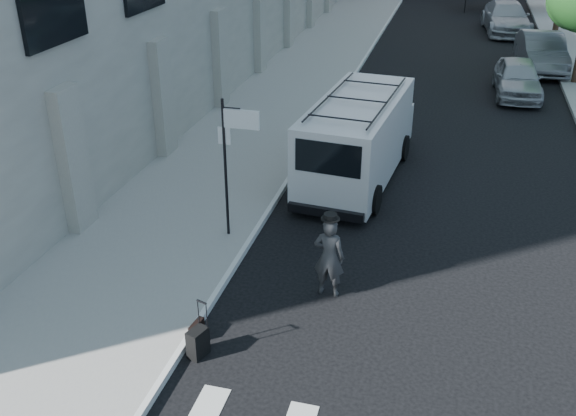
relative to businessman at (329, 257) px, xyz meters
The scene contains 10 objects.
ground 1.76m from the businessman, 101.63° to the right, with size 120.00×120.00×0.00m, color black.
sidewalk_left 15.25m from the businessman, 107.40° to the left, with size 4.50×48.00×0.15m, color gray.
sign_pole 3.62m from the businessman, 147.02° to the left, with size 1.03×0.07×3.50m.
businessman is the anchor object (origin of this frame).
briefcase 3.15m from the businessman, 136.04° to the right, with size 0.12×0.44×0.34m, color black.
suitcase 3.34m from the businessman, 126.67° to the right, with size 0.37×0.47×1.13m.
cargo_van 6.33m from the businessman, 93.68° to the left, with size 2.80×6.76×2.47m.
parked_car_a 16.89m from the businessman, 73.85° to the left, with size 1.79×4.45×1.52m, color #A2A5AA.
parked_car_b 21.63m from the businessman, 73.97° to the left, with size 1.82×5.21×1.72m, color slate.
parked_car_c 29.60m from the businessman, 80.87° to the left, with size 2.41×5.92×1.72m, color #A8AAB0.
Camera 1 is at (2.42, -10.00, 8.05)m, focal length 40.00 mm.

